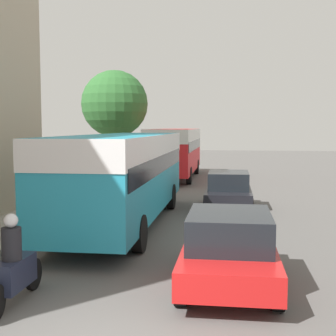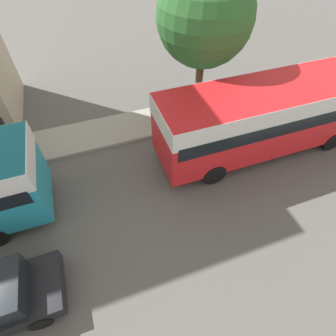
% 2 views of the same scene
% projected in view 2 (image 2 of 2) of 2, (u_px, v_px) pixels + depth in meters
% --- Properties ---
extents(bus_following, '(2.63, 9.65, 3.15)m').
position_uv_depth(bus_following, '(271.00, 111.00, 10.82)').
color(bus_following, red).
rests_on(bus_following, ground_plane).
extents(pedestrian_near_curb, '(0.43, 0.43, 1.67)m').
position_uv_depth(pedestrian_near_curb, '(313.00, 75.00, 14.81)').
color(pedestrian_near_curb, '#232838').
rests_on(pedestrian_near_curb, sidewalk).
extents(pedestrian_walking_away, '(0.38, 0.38, 1.81)m').
position_uv_depth(pedestrian_walking_away, '(4.00, 132.00, 11.42)').
color(pedestrian_walking_away, '#232838').
rests_on(pedestrian_walking_away, sidewalk).
extents(street_tree, '(4.05, 4.05, 6.57)m').
position_uv_depth(street_tree, '(205.00, 17.00, 10.68)').
color(street_tree, brown).
rests_on(street_tree, sidewalk).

